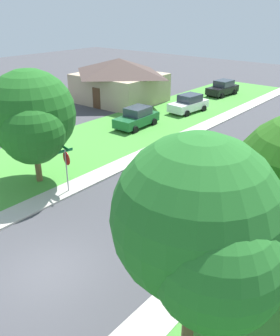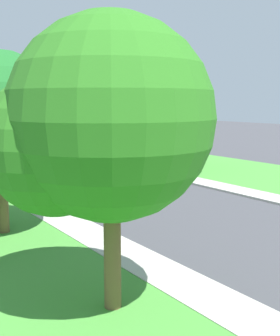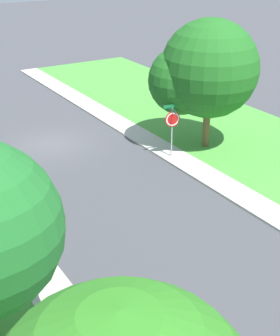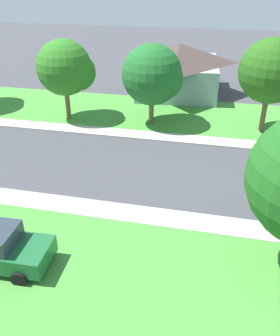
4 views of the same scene
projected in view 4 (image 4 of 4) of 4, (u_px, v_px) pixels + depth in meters
sidewalk_east at (158, 136)px, 25.54m from camera, size 1.40×56.00×0.10m
lawn_east at (168, 114)px, 29.55m from camera, size 8.00×56.00×0.08m
sidewalk_west at (125, 213)px, 17.52m from camera, size 1.40×56.00×0.10m
lawn_west at (94, 285)px, 13.51m from camera, size 8.00×56.00×0.08m
tree_across_left at (67, 69)px, 26.99m from camera, size 4.46×4.15×6.14m
tree_corner_large at (155, 76)px, 26.10m from camera, size 4.73×4.40×6.03m
tree_sidewalk_mid at (273, 72)px, 24.55m from camera, size 4.75×4.42×6.67m
house_right_setback at (178, 68)px, 33.75m from camera, size 9.56×8.45×4.60m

